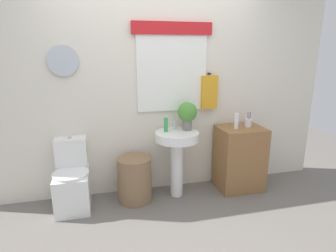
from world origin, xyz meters
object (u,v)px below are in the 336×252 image
(soap_bottle, at_px, (166,125))
(potted_plant, at_px, (187,113))
(laundry_hamper, at_px, (135,179))
(wooden_cabinet, at_px, (239,158))
(lotion_bottle, at_px, (236,121))
(pedestal_sink, at_px, (177,149))
(toothbrush_cup, at_px, (248,122))
(toilet, at_px, (73,182))

(soap_bottle, xyz_separation_m, potted_plant, (0.26, 0.01, 0.12))
(laundry_hamper, xyz_separation_m, wooden_cabinet, (1.32, 0.00, 0.13))
(laundry_hamper, height_order, potted_plant, potted_plant)
(lotion_bottle, bearing_deg, potted_plant, 170.23)
(lotion_bottle, bearing_deg, laundry_hamper, 178.13)
(laundry_hamper, distance_m, lotion_bottle, 1.38)
(potted_plant, bearing_deg, lotion_bottle, -9.77)
(laundry_hamper, distance_m, potted_plant, 0.98)
(potted_plant, relative_size, lotion_bottle, 1.72)
(wooden_cabinet, bearing_deg, pedestal_sink, -180.00)
(wooden_cabinet, height_order, toothbrush_cup, toothbrush_cup)
(potted_plant, xyz_separation_m, lotion_bottle, (0.58, -0.10, -0.10))
(wooden_cabinet, bearing_deg, lotion_bottle, -157.26)
(lotion_bottle, height_order, toothbrush_cup, lotion_bottle)
(potted_plant, bearing_deg, toothbrush_cup, -2.97)
(laundry_hamper, height_order, soap_bottle, soap_bottle)
(pedestal_sink, xyz_separation_m, lotion_bottle, (0.72, -0.04, 0.30))
(wooden_cabinet, xyz_separation_m, potted_plant, (-0.68, 0.06, 0.60))
(laundry_hamper, xyz_separation_m, potted_plant, (0.65, 0.06, 0.73))
(toilet, bearing_deg, soap_bottle, 0.90)
(toothbrush_cup, bearing_deg, potted_plant, 177.03)
(wooden_cabinet, relative_size, soap_bottle, 4.86)
(laundry_hamper, bearing_deg, wooden_cabinet, 0.00)
(pedestal_sink, bearing_deg, toothbrush_cup, 1.25)
(toilet, xyz_separation_m, laundry_hamper, (0.69, -0.03, -0.03))
(potted_plant, distance_m, lotion_bottle, 0.60)
(toilet, height_order, wooden_cabinet, wooden_cabinet)
(toilet, bearing_deg, wooden_cabinet, -0.95)
(toilet, relative_size, toothbrush_cup, 4.21)
(soap_bottle, relative_size, toothbrush_cup, 0.88)
(laundry_hamper, bearing_deg, soap_bottle, 7.38)
(toothbrush_cup, bearing_deg, toilet, 179.64)
(potted_plant, xyz_separation_m, toothbrush_cup, (0.77, -0.04, -0.15))
(laundry_hamper, xyz_separation_m, lotion_bottle, (1.23, -0.04, 0.63))
(potted_plant, bearing_deg, laundry_hamper, -174.69)
(laundry_hamper, relative_size, pedestal_sink, 0.66)
(toilet, relative_size, pedestal_sink, 0.98)
(toilet, relative_size, potted_plant, 2.35)
(pedestal_sink, distance_m, wooden_cabinet, 0.84)
(toilet, bearing_deg, pedestal_sink, -1.60)
(pedestal_sink, height_order, lotion_bottle, lotion_bottle)
(toilet, height_order, soap_bottle, soap_bottle)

